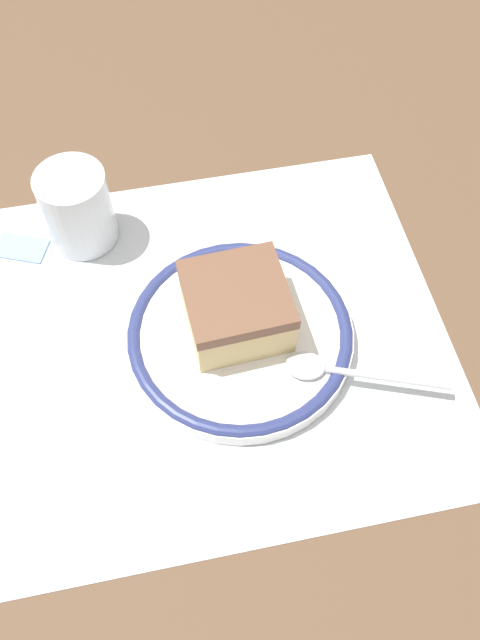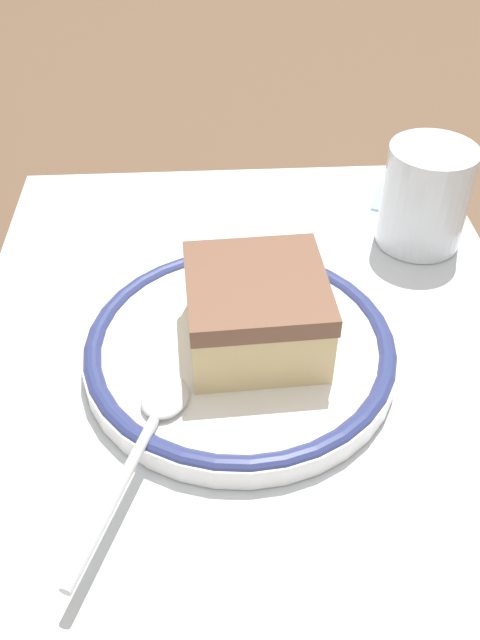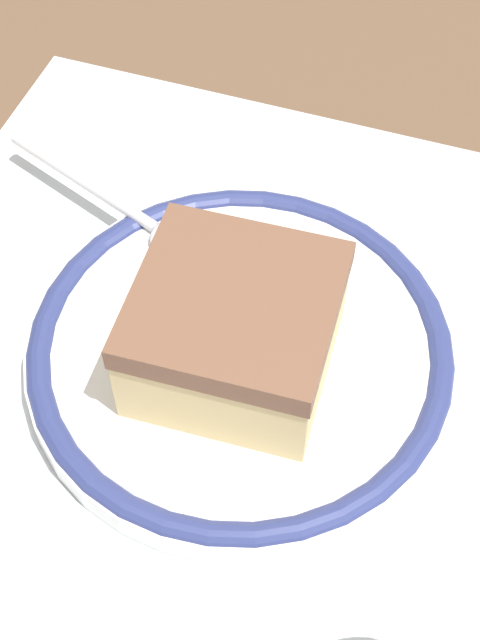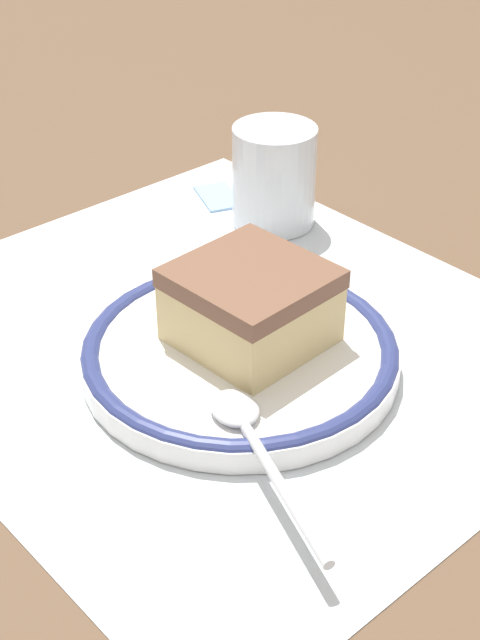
# 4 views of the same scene
# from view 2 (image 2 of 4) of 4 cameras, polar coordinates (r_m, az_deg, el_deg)

# --- Properties ---
(ground_plane) EXTENTS (2.40, 2.40, 0.00)m
(ground_plane) POSITION_cam_2_polar(r_m,az_deg,el_deg) (0.48, 1.02, -0.70)
(ground_plane) COLOR brown
(placemat) EXTENTS (0.44, 0.39, 0.00)m
(placemat) POSITION_cam_2_polar(r_m,az_deg,el_deg) (0.48, 1.02, -0.63)
(placemat) COLOR silver
(placemat) RESTS_ON ground_plane
(plate) EXTENTS (0.21, 0.21, 0.02)m
(plate) POSITION_cam_2_polar(r_m,az_deg,el_deg) (0.45, -0.00, -2.46)
(plate) COLOR white
(plate) RESTS_ON placemat
(cake_slice) EXTENTS (0.09, 0.09, 0.05)m
(cake_slice) POSITION_cam_2_polar(r_m,az_deg,el_deg) (0.42, 1.45, 0.79)
(cake_slice) COLOR beige
(cake_slice) RESTS_ON plate
(spoon) EXTENTS (0.14, 0.07, 0.01)m
(spoon) POSITION_cam_2_polar(r_m,az_deg,el_deg) (0.39, -7.74, -9.18)
(spoon) COLOR silver
(spoon) RESTS_ON plate
(cup) EXTENTS (0.07, 0.07, 0.08)m
(cup) POSITION_cam_2_polar(r_m,az_deg,el_deg) (0.56, 15.30, 9.55)
(cup) COLOR silver
(cup) RESTS_ON placemat
(napkin) EXTENTS (0.14, 0.12, 0.00)m
(napkin) POSITION_cam_2_polar(r_m,az_deg,el_deg) (0.58, -4.19, 8.12)
(napkin) COLOR white
(napkin) RESTS_ON placemat
(sugar_packet) EXTENTS (0.06, 0.05, 0.01)m
(sugar_packet) POSITION_cam_2_polar(r_m,az_deg,el_deg) (0.63, 12.83, 10.26)
(sugar_packet) COLOR #8CB2E0
(sugar_packet) RESTS_ON placemat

